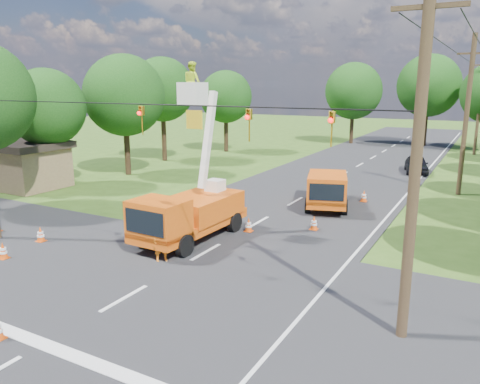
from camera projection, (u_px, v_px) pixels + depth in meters
The scene contains 25 objects.
ground at pixel (322, 187), 32.60m from camera, with size 140.00×140.00×0.00m, color #325118.
road_main at pixel (322, 187), 32.60m from camera, with size 12.00×100.00×0.06m, color black.
road_cross at pixel (162, 278), 17.22m from camera, with size 56.00×10.00×0.07m, color black.
stop_bar at pixel (43, 346), 12.77m from camera, with size 9.00×0.45×0.02m, color silver.
edge_line at pixel (406, 196), 29.98m from camera, with size 0.12×90.00×0.02m, color silver.
bucket_truck at pixel (189, 205), 21.04m from camera, with size 2.68×6.31×7.93m.
second_truck at pixel (327, 188), 26.96m from camera, with size 3.70×6.03×2.12m.
ground_worker at pixel (161, 240), 18.64m from camera, with size 0.67×0.44×1.85m, color #FD4E15.
distant_car at pixel (416, 164), 37.49m from camera, with size 1.65×4.09×1.39m, color black.
traffic_cone_1 at pixel (249, 225), 22.52m from camera, with size 0.38×0.38×0.71m.
traffic_cone_2 at pixel (314, 223), 22.82m from camera, with size 0.38×0.38×0.71m.
traffic_cone_3 at pixel (3, 251), 19.02m from camera, with size 0.38×0.38×0.71m.
traffic_cone_4 at pixel (41, 234), 21.09m from camera, with size 0.38×0.38×0.71m.
traffic_cone_6 at pixel (364, 196), 28.30m from camera, with size 0.38×0.38×0.71m.
pole_right_near at pixel (416, 158), 12.09m from camera, with size 1.80×0.30×10.00m.
pole_right_mid at pixel (467, 115), 29.19m from camera, with size 1.80×0.30×10.00m.
pole_right_far at pixel (480, 104), 46.28m from camera, with size 1.80×0.30×10.00m.
signal_span at pixel (210, 119), 14.85m from camera, with size 18.00×0.29×1.07m.
shed at pixel (24, 164), 32.11m from camera, with size 5.50×4.50×3.15m.
tree_left_c at pixel (46, 108), 31.40m from camera, with size 5.20×5.20×8.06m.
tree_left_d at pixel (124, 96), 35.67m from camera, with size 6.20×6.20×9.24m.
tree_left_e at pixel (162, 90), 42.42m from camera, with size 5.80×5.80×9.41m.
tree_left_f at pixel (226, 97), 48.50m from camera, with size 5.40×5.40×8.40m.
tree_far_a at pixel (354, 91), 54.92m from camera, with size 6.60×6.60×9.50m.
tree_far_b at pixel (429, 86), 52.74m from camera, with size 7.00×7.00×10.32m.
Camera 1 is at (10.24, -10.70, 6.97)m, focal length 35.00 mm.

